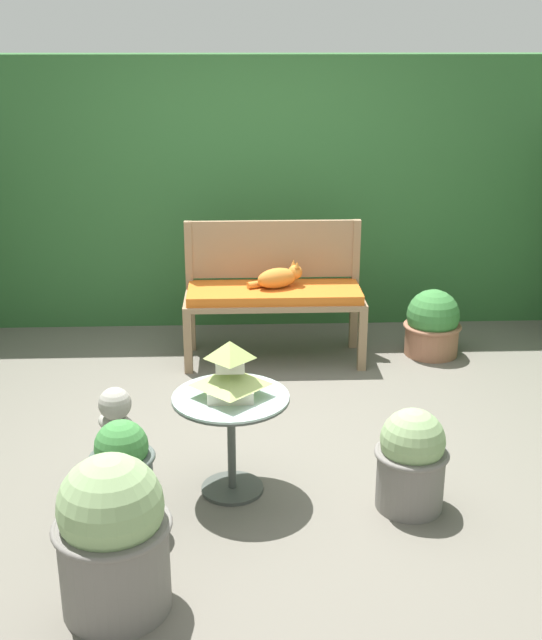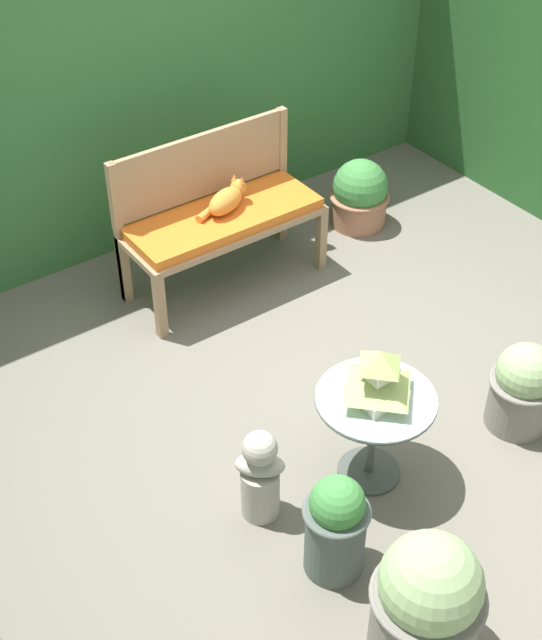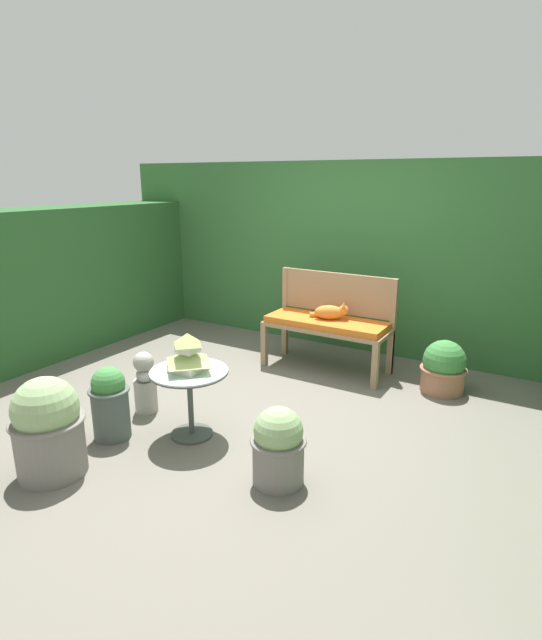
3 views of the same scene
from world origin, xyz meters
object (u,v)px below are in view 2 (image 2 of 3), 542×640
Objects in this scene: potted_plant_hedge_corner at (427,603)px; pagoda_birdhouse at (378,378)px; potted_plant_bench_left at (336,526)px; garden_bust at (260,476)px; potted_plant_path_edge at (360,195)px; patio_table at (374,415)px; potted_plant_bench_right at (523,387)px; garden_bench at (224,223)px; cat at (227,200)px.

pagoda_birdhouse is at bearing 61.99° from potted_plant_hedge_corner.
potted_plant_hedge_corner reaches higher than potted_plant_bench_left.
potted_plant_path_edge is at bearing 80.60° from garden_bust.
potted_plant_path_edge is at bearing 51.54° from patio_table.
pagoda_birdhouse reaches higher than garden_bust.
pagoda_birdhouse is (0.00, 0.00, 0.25)m from patio_table.
garden_bust reaches higher than potted_plant_bench_right.
potted_plant_bench_left is at bearing 93.45° from potted_plant_hedge_corner.
pagoda_birdhouse is at bearing 33.75° from potted_plant_bench_left.
potted_plant_bench_right is (1.53, -0.32, 0.00)m from garden_bust.
garden_bench is 1.24m from potted_plant_path_edge.
patio_table is 0.65m from garden_bust.
pagoda_birdhouse reaches higher than potted_plant_hedge_corner.
pagoda_birdhouse is 0.58× the size of potted_plant_bench_right.
pagoda_birdhouse is at bearing 168.02° from potted_plant_bench_right.
garden_bust is at bearing 97.19° from potted_plant_hedge_corner.
cat is at bearing 105.47° from potted_plant_bench_right.
garden_bench reaches higher than garden_bust.
pagoda_birdhouse reaches higher than cat.
garden_bust is 0.78× the size of potted_plant_hedge_corner.
garden_bust is at bearing -140.08° from potted_plant_path_edge.
garden_bench is 1.86× the size of potted_plant_hedge_corner.
potted_plant_hedge_corner is at bearing -128.69° from cat.
pagoda_birdhouse is (-0.34, -1.87, 0.04)m from cat.
potted_plant_bench_left reaches higher than garden_bust.
potted_plant_hedge_corner is (-0.83, -2.79, -0.29)m from cat.
potted_plant_bench_left is (-0.52, -0.35, -0.14)m from patio_table.
potted_plant_bench_right is 1.07× the size of potted_plant_path_edge.
pagoda_birdhouse is at bearing -122.51° from cat.
garden_bench is 2.36m from potted_plant_bench_left.
garden_bench is 2.42× the size of potted_plant_bench_right.
cat is 2.92m from potted_plant_hedge_corner.
cat is 2.03m from garden_bust.
patio_table is 2.45m from potted_plant_path_edge.
garden_bust is (-0.96, -1.75, -0.37)m from cat.
pagoda_birdhouse is at bearing 0.00° from patio_table.
potted_plant_bench_left is (-0.52, -0.35, -0.38)m from pagoda_birdhouse.
garden_bench is 2.15m from potted_plant_bench_right.
pagoda_birdhouse is at bearing -99.43° from garden_bench.
cat is 0.68× the size of patio_table.
potted_plant_path_edge is (0.60, 2.11, -0.03)m from potted_plant_bench_right.
cat reaches higher than garden_bench.
garden_bust is 0.94× the size of potted_plant_bench_left.
potted_plant_bench_right is at bearing -73.48° from garden_bench.
pagoda_birdhouse reaches higher than garden_bench.
potted_plant_bench_right reaches higher than potted_plant_path_edge.
potted_plant_bench_left is at bearing -110.61° from garden_bench.
pagoda_birdhouse is 1.09m from potted_plant_hedge_corner.
garden_bust reaches higher than potted_plant_path_edge.
potted_plant_hedge_corner is (-0.49, -0.91, -0.09)m from patio_table.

